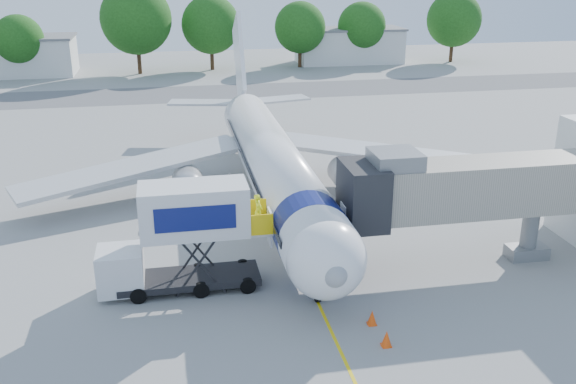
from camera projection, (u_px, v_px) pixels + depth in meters
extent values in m
plane|color=gray|center=(282.00, 225.00, 39.86)|extent=(160.00, 160.00, 0.00)
cube|color=yellow|center=(282.00, 225.00, 39.86)|extent=(0.15, 70.00, 0.01)
cube|color=#59595B|center=(221.00, 93.00, 78.56)|extent=(120.00, 10.00, 0.01)
cylinder|color=white|center=(274.00, 165.00, 41.59)|extent=(3.70, 28.00, 3.70)
sphere|color=white|center=(326.00, 259.00, 28.69)|extent=(3.70, 3.70, 3.70)
sphere|color=gray|center=(335.00, 275.00, 27.26)|extent=(1.10, 1.10, 1.10)
cone|color=white|center=(242.00, 108.00, 57.25)|extent=(3.70, 6.00, 3.70)
cube|color=white|center=(239.00, 59.00, 56.72)|extent=(0.35, 7.26, 8.29)
cube|color=#B9BBBE|center=(387.00, 153.00, 46.64)|extent=(16.17, 9.32, 1.42)
cube|color=#B9BBBE|center=(134.00, 167.00, 43.46)|extent=(16.17, 9.32, 1.42)
cylinder|color=#999BA0|center=(348.00, 177.00, 44.53)|extent=(2.10, 3.60, 2.10)
cylinder|color=#999BA0|center=(189.00, 187.00, 42.59)|extent=(2.10, 3.60, 2.10)
cube|color=black|center=(328.00, 253.00, 28.25)|extent=(2.60, 1.39, 0.81)
cylinder|color=#0C1459|center=(311.00, 232.00, 31.45)|extent=(3.73, 2.00, 3.73)
cylinder|color=silver|center=(318.00, 288.00, 30.85)|extent=(0.16, 0.16, 1.50)
cylinder|color=black|center=(317.00, 295.00, 31.00)|extent=(0.25, 0.64, 0.64)
cylinder|color=black|center=(303.00, 184.00, 45.69)|extent=(0.35, 0.90, 0.90)
cylinder|color=black|center=(230.00, 189.00, 44.77)|extent=(0.35, 0.90, 0.90)
cube|color=#AAA191|center=(475.00, 187.00, 33.48)|extent=(13.60, 2.60, 2.80)
cube|color=black|center=(363.00, 195.00, 32.40)|extent=(2.00, 3.20, 3.20)
cube|color=slate|center=(395.00, 159.00, 32.06)|extent=(2.40, 2.40, 0.80)
cylinder|color=slate|center=(529.00, 233.00, 35.10)|extent=(0.90, 0.90, 3.00)
cube|color=slate|center=(527.00, 252.00, 35.50)|extent=(2.20, 1.20, 0.70)
cylinder|color=black|center=(512.00, 253.00, 35.34)|extent=(0.30, 0.70, 0.70)
cylinder|color=black|center=(541.00, 250.00, 35.66)|extent=(0.30, 0.70, 0.70)
cube|color=black|center=(190.00, 278.00, 32.16)|extent=(7.00, 2.30, 0.35)
cube|color=silver|center=(121.00, 270.00, 31.30)|extent=(2.20, 2.20, 2.10)
cube|color=black|center=(120.00, 261.00, 31.15)|extent=(1.90, 2.10, 0.70)
cube|color=silver|center=(194.00, 209.00, 30.95)|extent=(5.20, 2.40, 2.50)
cube|color=#0C1459|center=(195.00, 219.00, 29.83)|extent=(3.80, 0.04, 1.20)
cube|color=silver|center=(259.00, 227.00, 31.92)|extent=(1.10, 2.20, 0.10)
cube|color=yellow|center=(262.00, 225.00, 30.76)|extent=(1.10, 0.06, 1.10)
cube|color=yellow|center=(256.00, 209.00, 32.70)|extent=(1.10, 0.06, 1.10)
cylinder|color=black|center=(248.00, 286.00, 31.74)|extent=(0.80, 0.25, 0.80)
cylinder|color=black|center=(243.00, 267.00, 33.67)|extent=(0.80, 0.25, 0.80)
cylinder|color=black|center=(138.00, 296.00, 30.80)|extent=(0.80, 0.25, 0.80)
cylinder|color=black|center=(140.00, 276.00, 32.74)|extent=(0.80, 0.25, 0.80)
imported|color=#CFE518|center=(258.00, 211.00, 31.61)|extent=(0.57, 0.71, 1.69)
cube|color=silver|center=(328.00, 380.00, 24.16)|extent=(3.77, 2.28, 1.43)
cube|color=#0C1459|center=(328.00, 370.00, 24.00)|extent=(2.24, 1.98, 0.36)
cylinder|color=black|center=(289.00, 378.00, 24.87)|extent=(0.74, 0.34, 0.71)
cylinder|color=black|center=(362.00, 375.00, 25.03)|extent=(0.74, 0.34, 0.71)
cone|color=#FD4C0D|center=(372.00, 317.00, 29.04)|extent=(0.44, 0.44, 0.70)
cube|color=#FD4C0D|center=(372.00, 324.00, 29.16)|extent=(0.40, 0.40, 0.04)
cone|color=#FD4C0D|center=(387.00, 338.00, 27.42)|extent=(0.46, 0.46, 0.74)
cube|color=#FD4C0D|center=(386.00, 345.00, 27.54)|extent=(0.42, 0.42, 0.04)
cube|color=silver|center=(7.00, 57.00, 89.34)|extent=(18.00, 8.00, 5.00)
cube|color=slate|center=(5.00, 38.00, 88.42)|extent=(18.40, 8.40, 0.30)
cube|color=silver|center=(349.00, 46.00, 100.01)|extent=(16.00, 7.00, 5.00)
cube|color=slate|center=(350.00, 29.00, 99.09)|extent=(16.40, 7.40, 0.30)
cylinder|color=#382314|center=(23.00, 67.00, 87.74)|extent=(0.56, 0.56, 2.99)
sphere|color=#1A4713|center=(19.00, 39.00, 86.47)|extent=(6.65, 6.65, 6.65)
cylinder|color=#382314|center=(139.00, 58.00, 90.36)|extent=(0.56, 0.56, 4.41)
sphere|color=#1A4713|center=(136.00, 19.00, 88.50)|extent=(9.80, 9.80, 9.80)
cylinder|color=#382314|center=(212.00, 57.00, 93.77)|extent=(0.56, 0.56, 3.75)
sphere|color=#1A4713|center=(211.00, 25.00, 92.18)|extent=(8.34, 8.34, 8.34)
cylinder|color=#382314|center=(300.00, 56.00, 96.06)|extent=(0.56, 0.56, 3.39)
sphere|color=#1A4713|center=(300.00, 27.00, 94.62)|extent=(7.53, 7.53, 7.53)
cylinder|color=#382314|center=(361.00, 53.00, 99.20)|extent=(0.56, 0.56, 3.30)
sphere|color=#1A4713|center=(362.00, 26.00, 97.81)|extent=(7.32, 7.32, 7.32)
cylinder|color=#382314|center=(451.00, 50.00, 100.88)|extent=(0.56, 0.56, 3.78)
sphere|color=#1A4713|center=(454.00, 19.00, 99.28)|extent=(8.39, 8.39, 8.39)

